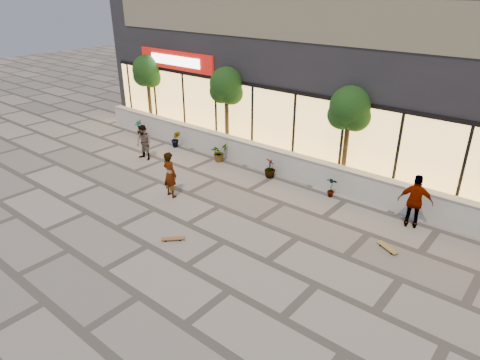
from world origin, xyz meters
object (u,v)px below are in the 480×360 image
Objects in this scene: skater_center at (170,175)px; skater_left at (144,143)px; tree_midwest at (226,88)px; tree_west at (147,73)px; skateboard_right_near at (388,247)px; skater_right_near at (415,202)px; skateboard_left at (142,137)px; skateboard_center at (173,238)px; tree_mideast at (349,111)px.

skater_center is 1.10× the size of skater_left.
tree_midwest is at bearing -69.02° from skater_center.
tree_west reaches higher than skater_center.
skater_left is 11.33m from skateboard_right_near.
skater_right_near is 2.13× the size of skateboard_left.
tree_midwest is 2.24× the size of skater_center.
skater_left is at bearing -7.34° from skater_right_near.
skater_center is at bearing -141.48° from skateboard_right_near.
skater_right_near reaches higher than skater_left.
skateboard_right_near is (14.70, -3.28, -2.91)m from tree_west.
skateboard_left is at bearing -161.36° from skateboard_right_near.
skater_right_near is (7.72, 3.49, 0.04)m from skater_center.
skater_right_near is at bearing -9.08° from tree_midwest.
tree_west is 15.35m from skateboard_right_near.
skateboard_right_near is (5.34, 3.74, 0.00)m from skateboard_center.
skateboard_center is (-2.13, -7.02, -2.91)m from tree_mideast.
skater_center reaches higher than skater_left.
tree_mideast reaches higher than skater_right_near.
tree_mideast is 7.89m from skateboard_center.
skateboard_left is 1.13× the size of skateboard_right_near.
skater_right_near is at bearing 5.37° from skater_left.
tree_midwest is 2.46× the size of skater_left.
skater_center reaches higher than skateboard_right_near.
skater_left is 7.11m from skateboard_center.
tree_midwest is (5.50, 0.00, 0.00)m from tree_west.
tree_west is 11.50m from tree_mideast.
skater_center is 6.98m from skateboard_left.
skateboard_center is at bearing -118.92° from skateboard_right_near.
skateboard_center is at bearing 29.65° from skater_right_near.
tree_west is 4.56× the size of skateboard_left.
skateboard_left is (-8.32, 5.52, 0.01)m from skateboard_center.
tree_west is 8.88m from skater_center.
tree_midwest reaches higher than skateboard_right_near.
skateboard_right_near is at bearing -12.59° from tree_west.
tree_west is 1.00× the size of tree_mideast.
skater_center reaches higher than skateboard_left.
tree_mideast is 4.56× the size of skateboard_left.
skateboard_center is 9.99m from skateboard_left.
skater_right_near reaches higher than skateboard_right_near.
skateboard_right_near is at bearing -11.17° from skateboard_center.
skateboard_left is (-10.46, -1.50, -2.90)m from tree_mideast.
tree_midwest is 2.14× the size of skater_right_near.
skater_right_near is 2.85× the size of skateboard_center.
skater_center is (1.54, -4.97, -2.11)m from tree_midwest.
tree_midwest reaches higher than skateboard_center.
skateboard_center is (9.37, -7.02, -2.91)m from tree_west.
skater_right_near is 13.75m from skateboard_left.
skater_center is at bearing -72.78° from tree_midwest.
tree_mideast is 10.96m from skateboard_left.
tree_mideast is at bearing -128.12° from skater_center.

